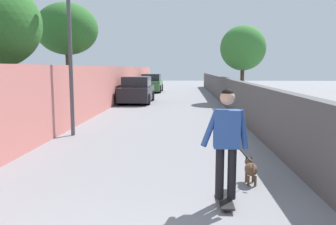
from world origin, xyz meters
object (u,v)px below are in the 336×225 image
at_px(skateboard, 225,199).
at_px(dog, 251,168).
at_px(person_skateboarder, 227,135).
at_px(lamp_post, 69,29).
at_px(car_far, 151,84).
at_px(car_near, 137,91).
at_px(tree_right_near, 243,48).
at_px(tree_left_far, 67,29).

xyz_separation_m(skateboard, dog, (0.95, -0.56, 0.21)).
xyz_separation_m(person_skateboarder, dog, (0.95, -0.56, -0.78)).
bearing_deg(lamp_post, skateboard, -142.19).
distance_m(lamp_post, dog, 6.86).
bearing_deg(car_far, person_skateboarder, -172.00).
relative_size(dog, car_near, 0.30).
bearing_deg(dog, car_far, 9.65).
xyz_separation_m(lamp_post, car_far, (19.13, -0.60, -2.46)).
height_order(skateboard, car_near, car_near).
xyz_separation_m(tree_right_near, dog, (-15.13, 2.33, -2.95)).
bearing_deg(tree_right_near, car_near, 98.05).
bearing_deg(person_skateboarder, car_far, 8.00).
bearing_deg(car_near, tree_right_near, -81.95).
distance_m(dog, car_near, 14.79).
height_order(lamp_post, skateboard, lamp_post).
xyz_separation_m(tree_right_near, person_skateboarder, (-16.08, 2.89, -2.17)).
bearing_deg(car_near, lamp_post, 176.57).
relative_size(skateboard, dog, 0.65).
relative_size(tree_left_far, dog, 3.94).
bearing_deg(dog, car_near, 15.59).
distance_m(tree_left_far, dog, 11.62).
xyz_separation_m(person_skateboarder, car_near, (15.19, 3.42, -0.34)).
relative_size(skateboard, person_skateboarder, 0.48).
height_order(lamp_post, car_near, lamp_post).
height_order(tree_right_near, skateboard, tree_right_near).
bearing_deg(person_skateboarder, tree_right_near, -10.18).
distance_m(person_skateboarder, car_near, 15.58).
xyz_separation_m(tree_left_far, car_far, (14.22, -2.34, -3.00)).
bearing_deg(skateboard, lamp_post, 37.81).
distance_m(car_near, car_far, 9.11).
relative_size(person_skateboarder, car_far, 0.42).
height_order(tree_right_near, tree_left_far, tree_left_far).
bearing_deg(tree_right_near, car_far, 37.48).
distance_m(tree_left_far, person_skateboarder, 11.91).
distance_m(tree_left_far, skateboard, 12.17).
bearing_deg(person_skateboarder, car_near, 12.68).
bearing_deg(dog, person_skateboarder, 149.77).
height_order(tree_left_far, car_far, tree_left_far).
height_order(skateboard, person_skateboarder, person_skateboarder).
bearing_deg(skateboard, car_near, 12.68).
height_order(person_skateboarder, car_far, person_skateboarder).
bearing_deg(car_near, dog, -164.41).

